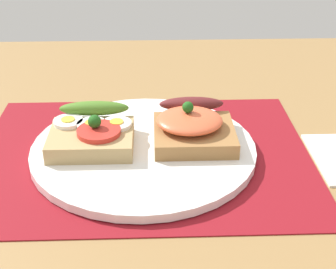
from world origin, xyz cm
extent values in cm
cube|color=olive|center=(0.00, 0.00, -1.60)|extent=(120.00, 90.00, 3.20)
cube|color=maroon|center=(0.00, 0.00, 0.15)|extent=(40.82, 30.91, 0.30)
cylinder|color=white|center=(0.00, 0.00, 0.82)|extent=(27.44, 27.44, 1.04)
cube|color=tan|center=(-6.26, 0.08, 2.36)|extent=(10.06, 8.27, 2.05)
cylinder|color=red|center=(-5.25, -0.51, 3.69)|extent=(5.23, 5.23, 0.60)
ellipsoid|color=#4B7B26|center=(-6.26, 4.61, 4.29)|extent=(8.85, 2.20, 1.80)
sphere|color=#1E5919|center=(-5.73, 0.08, 4.79)|extent=(1.60, 1.60, 1.60)
cylinder|color=white|center=(-9.28, 2.27, 3.64)|extent=(3.68, 3.68, 0.50)
cylinder|color=yellow|center=(-9.28, 2.27, 3.97)|extent=(1.65, 1.65, 0.16)
cylinder|color=white|center=(-6.26, 1.33, 3.64)|extent=(3.68, 3.68, 0.50)
cylinder|color=yellow|center=(-6.26, 1.33, 3.97)|extent=(1.65, 1.65, 0.16)
cylinder|color=white|center=(-3.24, 1.43, 3.64)|extent=(3.68, 3.68, 0.50)
cylinder|color=yellow|center=(-3.24, 1.43, 3.97)|extent=(1.65, 1.65, 0.16)
cube|color=#9E6F3E|center=(6.26, 0.84, 2.28)|extent=(9.86, 9.17, 1.89)
ellipsoid|color=#F3633C|center=(5.67, 1.11, 4.14)|extent=(8.08, 7.34, 1.84)
ellipsoid|color=maroon|center=(6.26, 5.83, 4.12)|extent=(8.38, 2.20, 1.80)
sphere|color=#1E5919|center=(5.46, 1.44, 5.77)|extent=(1.40, 1.40, 1.40)
camera|label=1|loc=(1.16, -51.86, 31.55)|focal=52.44mm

